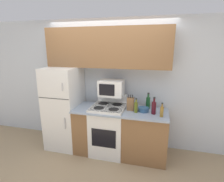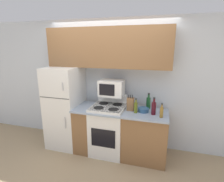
# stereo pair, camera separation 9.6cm
# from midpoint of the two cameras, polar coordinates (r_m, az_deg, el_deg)

# --- Properties ---
(ground_plane) EXTENTS (12.00, 12.00, 0.00)m
(ground_plane) POSITION_cam_midpoint_polar(r_m,az_deg,el_deg) (3.47, -3.35, -21.35)
(ground_plane) COLOR tan
(wall_back) EXTENTS (8.00, 0.05, 2.55)m
(wall_back) POSITION_cam_midpoint_polar(r_m,az_deg,el_deg) (3.61, 0.32, 2.41)
(wall_back) COLOR silver
(wall_back) RESTS_ON ground_plane
(lower_cabinets) EXTENTS (1.71, 0.66, 0.90)m
(lower_cabinets) POSITION_cam_midpoint_polar(r_m,az_deg,el_deg) (3.41, 3.46, -13.14)
(lower_cabinets) COLOR brown
(lower_cabinets) RESTS_ON ground_plane
(refrigerator) EXTENTS (0.63, 0.74, 1.63)m
(refrigerator) POSITION_cam_midpoint_polar(r_m,az_deg,el_deg) (3.71, -14.24, -5.05)
(refrigerator) COLOR white
(refrigerator) RESTS_ON ground_plane
(upper_cabinets) EXTENTS (2.34, 0.35, 0.73)m
(upper_cabinets) POSITION_cam_midpoint_polar(r_m,az_deg,el_deg) (3.34, -0.63, 13.94)
(upper_cabinets) COLOR brown
(upper_cabinets) RESTS_ON refrigerator
(stove) EXTENTS (0.61, 0.64, 1.10)m
(stove) POSITION_cam_midpoint_polar(r_m,az_deg,el_deg) (3.43, -0.37, -12.19)
(stove) COLOR white
(stove) RESTS_ON ground_plane
(microwave) EXTENTS (0.45, 0.32, 0.30)m
(microwave) POSITION_cam_midpoint_polar(r_m,az_deg,el_deg) (3.29, 0.71, 0.96)
(microwave) COLOR white
(microwave) RESTS_ON stove
(knife_block) EXTENTS (0.12, 0.10, 0.29)m
(knife_block) POSITION_cam_midpoint_polar(r_m,az_deg,el_deg) (3.18, 6.91, -4.26)
(knife_block) COLOR brown
(knife_block) RESTS_ON lower_cabinets
(bowl) EXTENTS (0.20, 0.20, 0.07)m
(bowl) POSITION_cam_midpoint_polar(r_m,az_deg,el_deg) (3.17, 11.08, -6.03)
(bowl) COLOR #335B84
(bowl) RESTS_ON lower_cabinets
(bottle_olive_oil) EXTENTS (0.06, 0.06, 0.26)m
(bottle_olive_oil) POSITION_cam_midpoint_polar(r_m,az_deg,el_deg) (3.08, 8.65, -5.25)
(bottle_olive_oil) COLOR #5B6619
(bottle_olive_oil) RESTS_ON lower_cabinets
(bottle_wine_red) EXTENTS (0.08, 0.08, 0.30)m
(bottle_wine_red) POSITION_cam_midpoint_polar(r_m,az_deg,el_deg) (3.06, 14.33, -5.34)
(bottle_wine_red) COLOR #470F19
(bottle_wine_red) RESTS_ON lower_cabinets
(bottle_vinegar) EXTENTS (0.06, 0.06, 0.24)m
(bottle_vinegar) POSITION_cam_midpoint_polar(r_m,az_deg,el_deg) (2.98, 16.76, -6.55)
(bottle_vinegar) COLOR olive
(bottle_vinegar) RESTS_ON lower_cabinets
(bottle_wine_green) EXTENTS (0.08, 0.08, 0.30)m
(bottle_wine_green) POSITION_cam_midpoint_polar(r_m,az_deg,el_deg) (3.31, 12.61, -3.73)
(bottle_wine_green) COLOR #194C23
(bottle_wine_green) RESTS_ON lower_cabinets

